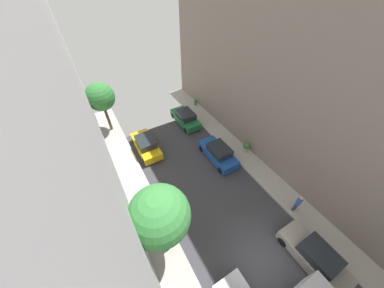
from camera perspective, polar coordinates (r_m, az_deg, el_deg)
ground at (r=15.01m, az=20.05°, el=-29.95°), size 32.00×32.00×0.00m
sidewalk_right at (r=17.46m, az=32.14°, el=-19.03°), size 2.00×44.00×0.15m
parked_car_left_3 at (r=19.37m, az=-13.26°, el=-0.26°), size 1.78×4.20×1.57m
parked_car_right_0 at (r=15.59m, az=32.17°, el=-25.98°), size 1.78×4.20×1.57m
parked_car_right_1 at (r=18.26m, az=7.68°, el=-2.65°), size 1.78×4.20×1.57m
parked_car_right_2 at (r=22.20m, az=-1.91°, el=7.60°), size 1.78×4.20×1.57m
pedestrian at (r=16.51m, az=28.48°, el=-14.92°), size 0.40×0.36×1.72m
street_tree_0 at (r=10.33m, az=-9.51°, el=-19.96°), size 3.15×3.15×6.14m
street_tree_2 at (r=21.23m, az=-25.20°, el=12.27°), size 2.73×2.73×5.34m
potted_plant_2 at (r=19.43m, az=15.43°, el=-0.74°), size 0.59×0.59×0.97m
potted_plant_3 at (r=25.36m, az=0.94°, el=12.27°), size 0.45×0.45×0.74m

